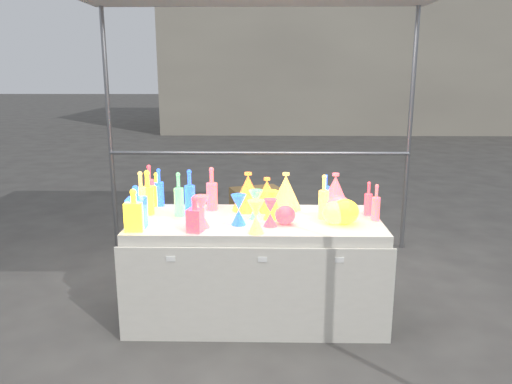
{
  "coord_description": "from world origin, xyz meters",
  "views": [
    {
      "loc": [
        0.06,
        -3.48,
        1.78
      ],
      "look_at": [
        0.0,
        0.0,
        0.95
      ],
      "focal_mm": 35.0,
      "sensor_mm": 36.0,
      "label": 1
    }
  ],
  "objects_px": {
    "hourglass_0": "(270,213)",
    "globe_0": "(345,213)",
    "lampshade_0": "(267,194)",
    "cardboard_box_closed": "(257,206)",
    "display_table": "(256,268)",
    "decanter_0": "(134,210)",
    "bottle_0": "(156,189)"
  },
  "relations": [
    {
      "from": "display_table",
      "to": "globe_0",
      "type": "xyz_separation_m",
      "value": [
        0.63,
        -0.1,
        0.45
      ]
    },
    {
      "from": "decanter_0",
      "to": "globe_0",
      "type": "distance_m",
      "value": 1.45
    },
    {
      "from": "lampshade_0",
      "to": "bottle_0",
      "type": "bearing_deg",
      "value": 172.81
    },
    {
      "from": "hourglass_0",
      "to": "globe_0",
      "type": "bearing_deg",
      "value": 7.12
    },
    {
      "from": "display_table",
      "to": "lampshade_0",
      "type": "bearing_deg",
      "value": 71.61
    },
    {
      "from": "globe_0",
      "to": "lampshade_0",
      "type": "xyz_separation_m",
      "value": [
        -0.55,
        0.34,
        0.05
      ]
    },
    {
      "from": "display_table",
      "to": "cardboard_box_closed",
      "type": "xyz_separation_m",
      "value": [
        -0.03,
        2.36,
        -0.16
      ]
    },
    {
      "from": "display_table",
      "to": "lampshade_0",
      "type": "distance_m",
      "value": 0.56
    },
    {
      "from": "display_table",
      "to": "cardboard_box_closed",
      "type": "relative_size",
      "value": 3.16
    },
    {
      "from": "bottle_0",
      "to": "decanter_0",
      "type": "xyz_separation_m",
      "value": [
        -0.02,
        -0.63,
        0.01
      ]
    },
    {
      "from": "decanter_0",
      "to": "hourglass_0",
      "type": "distance_m",
      "value": 0.92
    },
    {
      "from": "cardboard_box_closed",
      "to": "decanter_0",
      "type": "distance_m",
      "value": 2.83
    },
    {
      "from": "display_table",
      "to": "lampshade_0",
      "type": "xyz_separation_m",
      "value": [
        0.08,
        0.24,
        0.5
      ]
    },
    {
      "from": "decanter_0",
      "to": "lampshade_0",
      "type": "xyz_separation_m",
      "value": [
        0.89,
        0.51,
        -0.01
      ]
    },
    {
      "from": "hourglass_0",
      "to": "lampshade_0",
      "type": "relative_size",
      "value": 0.74
    },
    {
      "from": "display_table",
      "to": "decanter_0",
      "type": "height_order",
      "value": "decanter_0"
    },
    {
      "from": "lampshade_0",
      "to": "cardboard_box_closed",
      "type": "bearing_deg",
      "value": 93.66
    },
    {
      "from": "hourglass_0",
      "to": "lampshade_0",
      "type": "height_order",
      "value": "lampshade_0"
    },
    {
      "from": "globe_0",
      "to": "hourglass_0",
      "type": "bearing_deg",
      "value": -172.88
    },
    {
      "from": "cardboard_box_closed",
      "to": "lampshade_0",
      "type": "xyz_separation_m",
      "value": [
        0.11,
        -2.13,
        0.67
      ]
    },
    {
      "from": "cardboard_box_closed",
      "to": "decanter_0",
      "type": "bearing_deg",
      "value": -126.4
    },
    {
      "from": "cardboard_box_closed",
      "to": "decanter_0",
      "type": "height_order",
      "value": "decanter_0"
    },
    {
      "from": "bottle_0",
      "to": "lampshade_0",
      "type": "height_order",
      "value": "bottle_0"
    },
    {
      "from": "hourglass_0",
      "to": "globe_0",
      "type": "height_order",
      "value": "hourglass_0"
    },
    {
      "from": "display_table",
      "to": "globe_0",
      "type": "relative_size",
      "value": 9.46
    },
    {
      "from": "display_table",
      "to": "lampshade_0",
      "type": "height_order",
      "value": "lampshade_0"
    },
    {
      "from": "cardboard_box_closed",
      "to": "display_table",
      "type": "bearing_deg",
      "value": -109.14
    },
    {
      "from": "display_table",
      "to": "decanter_0",
      "type": "distance_m",
      "value": 1.0
    },
    {
      "from": "bottle_0",
      "to": "globe_0",
      "type": "relative_size",
      "value": 1.38
    },
    {
      "from": "display_table",
      "to": "decanter_0",
      "type": "bearing_deg",
      "value": -161.5
    },
    {
      "from": "globe_0",
      "to": "display_table",
      "type": "bearing_deg",
      "value": 170.62
    },
    {
      "from": "bottle_0",
      "to": "hourglass_0",
      "type": "xyz_separation_m",
      "value": [
        0.9,
        -0.53,
        -0.04
      ]
    }
  ]
}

